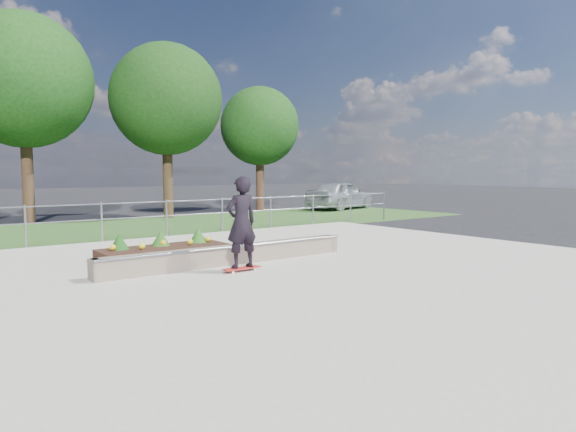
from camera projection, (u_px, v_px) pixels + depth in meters
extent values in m
plane|color=black|center=(326.00, 277.00, 10.15)|extent=(120.00, 120.00, 0.00)
cube|color=#2A4E1F|center=(127.00, 228.00, 18.86)|extent=(30.00, 8.00, 0.02)
cube|color=#A9A596|center=(326.00, 276.00, 10.15)|extent=(15.00, 15.00, 0.06)
cylinder|color=#919498|center=(25.00, 227.00, 13.62)|extent=(0.06, 0.06, 1.20)
cylinder|color=#9C9FA5|center=(102.00, 223.00, 14.83)|extent=(0.06, 0.06, 1.20)
cylinder|color=gray|center=(167.00, 219.00, 16.04)|extent=(0.06, 0.06, 1.20)
cylinder|color=gray|center=(222.00, 216.00, 17.25)|extent=(0.06, 0.06, 1.20)
cylinder|color=gray|center=(271.00, 213.00, 18.46)|extent=(0.06, 0.06, 1.20)
cylinder|color=gray|center=(313.00, 210.00, 19.67)|extent=(0.06, 0.06, 1.20)
cylinder|color=#989BA0|center=(351.00, 208.00, 20.88)|extent=(0.06, 0.06, 1.20)
cylinder|color=gray|center=(384.00, 206.00, 22.09)|extent=(0.06, 0.06, 1.20)
cylinder|color=gray|center=(166.00, 201.00, 15.99)|extent=(20.00, 0.04, 0.04)
cylinder|color=gray|center=(166.00, 216.00, 16.03)|extent=(20.00, 0.04, 0.04)
cylinder|color=#311D13|center=(28.00, 181.00, 20.36)|extent=(0.44, 0.44, 3.38)
sphere|color=black|center=(23.00, 80.00, 20.02)|extent=(5.25, 5.25, 5.25)
cylinder|color=#2F1F13|center=(168.00, 183.00, 22.91)|extent=(0.44, 0.44, 3.15)
sphere|color=black|center=(166.00, 99.00, 22.59)|extent=(4.90, 4.90, 4.90)
cylinder|color=#351F15|center=(260.00, 185.00, 27.75)|extent=(0.44, 0.44, 2.70)
sphere|color=black|center=(260.00, 126.00, 27.47)|extent=(4.20, 4.20, 4.20)
cube|color=#67584C|center=(231.00, 255.00, 11.26)|extent=(6.00, 0.40, 0.40)
cylinder|color=gray|center=(235.00, 247.00, 11.08)|extent=(6.00, 0.06, 0.06)
cube|color=#69584D|center=(96.00, 270.00, 9.50)|extent=(0.15, 0.42, 0.40)
cube|color=brown|center=(329.00, 244.00, 13.01)|extent=(0.15, 0.42, 0.40)
cube|color=black|center=(165.00, 252.00, 12.13)|extent=(3.00, 1.20, 0.25)
sphere|color=yellow|center=(113.00, 247.00, 11.46)|extent=(0.14, 0.14, 0.14)
sphere|color=yellow|center=(142.00, 246.00, 11.67)|extent=(0.14, 0.14, 0.14)
sphere|color=gold|center=(163.00, 243.00, 12.19)|extent=(0.14, 0.14, 0.14)
sphere|color=yellow|center=(190.00, 242.00, 12.39)|extent=(0.14, 0.14, 0.14)
sphere|color=gold|center=(208.00, 239.00, 12.92)|extent=(0.14, 0.14, 0.14)
cone|color=#134012|center=(119.00, 242.00, 11.69)|extent=(0.44, 0.44, 0.36)
cone|color=#1E4D16|center=(161.00, 238.00, 12.30)|extent=(0.44, 0.44, 0.36)
cone|color=#1D4F16|center=(198.00, 235.00, 12.91)|extent=(0.44, 0.44, 0.36)
cylinder|color=white|center=(233.00, 273.00, 10.17)|extent=(0.05, 0.03, 0.05)
cylinder|color=silver|center=(228.00, 271.00, 10.31)|extent=(0.05, 0.03, 0.05)
cylinder|color=silver|center=(255.00, 269.00, 10.48)|extent=(0.05, 0.03, 0.05)
cylinder|color=silver|center=(250.00, 268.00, 10.63)|extent=(0.05, 0.03, 0.05)
cylinder|color=#A1A0A5|center=(231.00, 271.00, 10.24)|extent=(0.02, 0.18, 0.02)
cylinder|color=gray|center=(253.00, 268.00, 10.55)|extent=(0.02, 0.18, 0.02)
cube|color=red|center=(242.00, 268.00, 10.39)|extent=(0.80, 0.21, 0.02)
imported|color=black|center=(241.00, 222.00, 10.31)|extent=(0.69, 0.46, 1.85)
imported|color=#AFB5B9|center=(340.00, 195.00, 28.10)|extent=(4.99, 2.95, 1.59)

